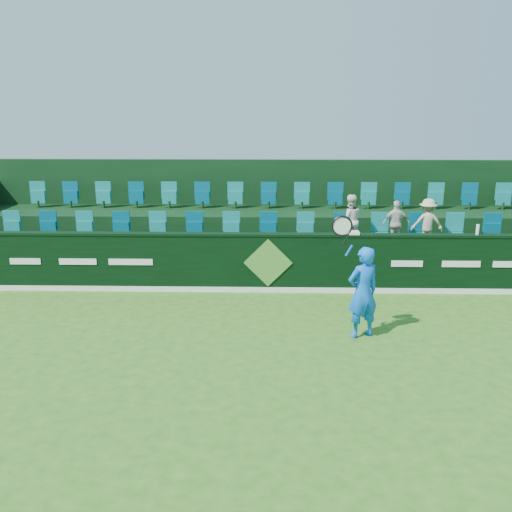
{
  "coord_description": "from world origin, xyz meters",
  "views": [
    {
      "loc": [
        0.01,
        -8.4,
        4.17
      ],
      "look_at": [
        -0.25,
        2.8,
        1.15
      ],
      "focal_mm": 40.0,
      "sensor_mm": 36.0,
      "label": 1
    }
  ],
  "objects_px": {
    "spectator_middle": "(396,223)",
    "spectator_right": "(427,223)",
    "spectator_left": "(350,220)",
    "drinks_bottle": "(478,229)",
    "towel": "(350,233)",
    "tennis_player": "(363,291)"
  },
  "relations": [
    {
      "from": "spectator_middle",
      "to": "tennis_player",
      "type": "bearing_deg",
      "value": 67.62
    },
    {
      "from": "spectator_left",
      "to": "drinks_bottle",
      "type": "height_order",
      "value": "spectator_left"
    },
    {
      "from": "spectator_right",
      "to": "drinks_bottle",
      "type": "xyz_separation_m",
      "value": [
        0.8,
        -1.12,
        0.08
      ]
    },
    {
      "from": "spectator_right",
      "to": "drinks_bottle",
      "type": "relative_size",
      "value": 5.11
    },
    {
      "from": "spectator_left",
      "to": "spectator_middle",
      "type": "bearing_deg",
      "value": 171.39
    },
    {
      "from": "spectator_left",
      "to": "spectator_right",
      "type": "relative_size",
      "value": 1.08
    },
    {
      "from": "spectator_right",
      "to": "drinks_bottle",
      "type": "distance_m",
      "value": 1.38
    },
    {
      "from": "spectator_middle",
      "to": "spectator_right",
      "type": "height_order",
      "value": "spectator_right"
    },
    {
      "from": "tennis_player",
      "to": "spectator_left",
      "type": "relative_size",
      "value": 1.87
    },
    {
      "from": "spectator_right",
      "to": "towel",
      "type": "distance_m",
      "value": 2.29
    },
    {
      "from": "spectator_middle",
      "to": "towel",
      "type": "relative_size",
      "value": 2.9
    },
    {
      "from": "towel",
      "to": "tennis_player",
      "type": "bearing_deg",
      "value": -92.45
    },
    {
      "from": "tennis_player",
      "to": "drinks_bottle",
      "type": "xyz_separation_m",
      "value": [
        2.91,
        2.58,
        0.59
      ]
    },
    {
      "from": "tennis_player",
      "to": "towel",
      "type": "height_order",
      "value": "tennis_player"
    },
    {
      "from": "towel",
      "to": "drinks_bottle",
      "type": "height_order",
      "value": "drinks_bottle"
    },
    {
      "from": "spectator_left",
      "to": "towel",
      "type": "height_order",
      "value": "spectator_left"
    },
    {
      "from": "spectator_left",
      "to": "spectator_right",
      "type": "bearing_deg",
      "value": 171.39
    },
    {
      "from": "towel",
      "to": "drinks_bottle",
      "type": "distance_m",
      "value": 2.8
    },
    {
      "from": "spectator_right",
      "to": "drinks_bottle",
      "type": "height_order",
      "value": "spectator_right"
    },
    {
      "from": "spectator_middle",
      "to": "spectator_right",
      "type": "bearing_deg",
      "value": 177.82
    },
    {
      "from": "tennis_player",
      "to": "drinks_bottle",
      "type": "bearing_deg",
      "value": 41.55
    },
    {
      "from": "spectator_right",
      "to": "drinks_bottle",
      "type": "bearing_deg",
      "value": 129.23
    }
  ]
}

